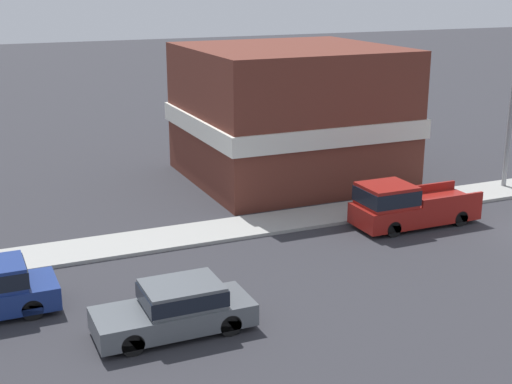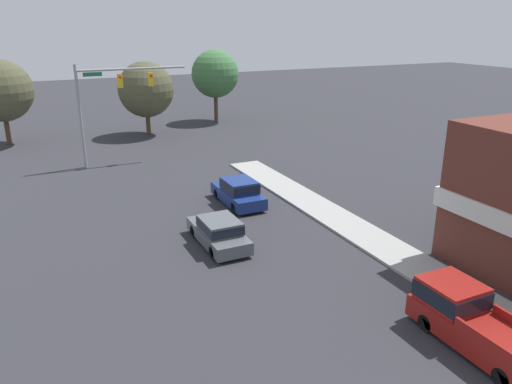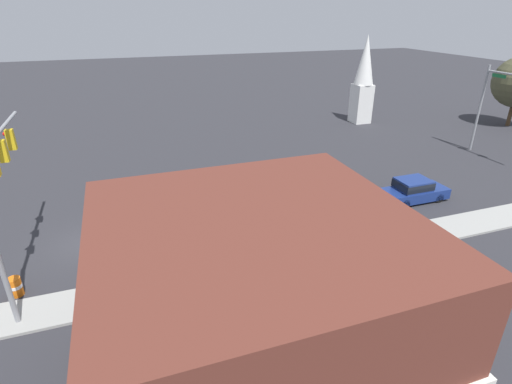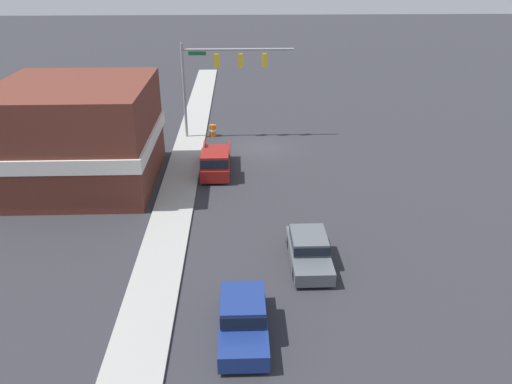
# 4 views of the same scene
# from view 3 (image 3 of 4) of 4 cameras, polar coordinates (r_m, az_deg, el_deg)

# --- Properties ---
(ground_plane) EXTENTS (200.00, 200.00, 0.00)m
(ground_plane) POSITION_cam_3_polar(r_m,az_deg,el_deg) (25.53, -22.66, -6.66)
(ground_plane) COLOR #2D2D33
(sidewalk_curb) EXTENTS (2.40, 60.00, 0.14)m
(sidewalk_curb) POSITION_cam_3_polar(r_m,az_deg,el_deg) (20.74, -23.11, -14.38)
(sidewalk_curb) COLOR #9E9E99
(sidewalk_curb) RESTS_ON ground
(far_signal_assembly) EXTENTS (8.53, 0.49, 7.92)m
(far_signal_assembly) POSITION_cam_3_polar(r_m,az_deg,el_deg) (41.36, 32.37, 11.71)
(far_signal_assembly) COLOR gray
(far_signal_assembly) RESTS_ON ground
(car_lead) EXTENTS (1.89, 4.63, 1.49)m
(car_lead) POSITION_cam_3_polar(r_m,az_deg,el_deg) (30.00, 10.07, 1.37)
(car_lead) COLOR black
(car_lead) RESTS_ON ground
(car_oncoming) EXTENTS (1.92, 4.62, 1.65)m
(car_oncoming) POSITION_cam_3_polar(r_m,az_deg,el_deg) (30.30, 21.64, 0.32)
(car_oncoming) COLOR black
(car_oncoming) RESTS_ON ground
(pickup_truck_parked) EXTENTS (1.97, 5.36, 1.92)m
(pickup_truck_parked) POSITION_cam_3_polar(r_m,az_deg,el_deg) (22.19, -10.16, -7.04)
(pickup_truck_parked) COLOR black
(pickup_truck_parked) RESTS_ON ground
(construction_barrel) EXTENTS (0.61, 0.61, 0.96)m
(construction_barrel) POSITION_cam_3_polar(r_m,az_deg,el_deg) (22.55, -31.13, -11.49)
(construction_barrel) COLOR orange
(construction_barrel) RESTS_ON ground
(corner_brick_building) EXTENTS (9.86, 10.17, 6.71)m
(corner_brick_building) POSITION_cam_3_polar(r_m,az_deg,el_deg) (13.96, 0.03, -16.32)
(corner_brick_building) COLOR brown
(corner_brick_building) RESTS_ON ground
(church_steeple) EXTENTS (2.22, 2.22, 9.92)m
(church_steeple) POSITION_cam_3_polar(r_m,az_deg,el_deg) (49.46, 15.14, 15.45)
(church_steeple) COLOR white
(church_steeple) RESTS_ON ground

